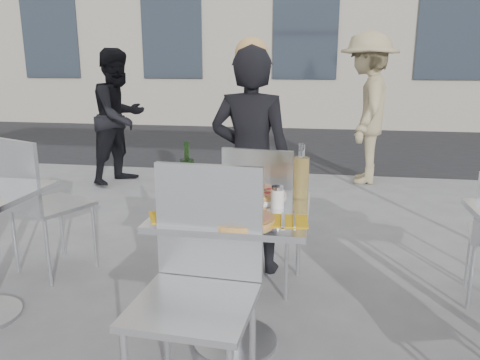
% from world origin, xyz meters
% --- Properties ---
extents(ground, '(80.00, 80.00, 0.00)m').
position_xyz_m(ground, '(0.00, 0.00, 0.00)').
color(ground, slate).
extents(street_asphalt, '(24.00, 5.00, 0.00)m').
position_xyz_m(street_asphalt, '(0.00, 6.50, 0.00)').
color(street_asphalt, black).
rests_on(street_asphalt, ground).
extents(main_table, '(0.72, 0.72, 0.75)m').
position_xyz_m(main_table, '(0.00, 0.00, 0.54)').
color(main_table, '#B7BABF').
rests_on(main_table, ground).
extents(chair_far, '(0.49, 0.50, 0.95)m').
position_xyz_m(chair_far, '(0.06, 0.62, 0.56)').
color(chair_far, silver).
rests_on(chair_far, ground).
extents(chair_near, '(0.49, 0.51, 1.03)m').
position_xyz_m(chair_near, '(-0.06, -0.44, 0.61)').
color(chair_near, silver).
rests_on(chair_near, ground).
extents(side_chair_lfar, '(0.58, 0.59, 0.97)m').
position_xyz_m(side_chair_lfar, '(-1.45, 0.58, 0.57)').
color(side_chair_lfar, silver).
rests_on(side_chair_lfar, ground).
extents(woman_diner, '(0.60, 0.43, 1.55)m').
position_xyz_m(woman_diner, '(-0.06, 0.95, 0.78)').
color(woman_diner, black).
rests_on(woman_diner, ground).
extents(pedestrian_a, '(0.85, 0.95, 1.61)m').
position_xyz_m(pedestrian_a, '(-2.00, 3.19, 0.81)').
color(pedestrian_a, black).
rests_on(pedestrian_a, ground).
extents(pedestrian_b, '(0.81, 1.24, 1.81)m').
position_xyz_m(pedestrian_b, '(0.94, 3.70, 0.90)').
color(pedestrian_b, '#978761').
rests_on(pedestrian_b, ground).
extents(pizza_near, '(0.31, 0.31, 0.02)m').
position_xyz_m(pizza_near, '(0.06, -0.19, 0.76)').
color(pizza_near, tan).
rests_on(pizza_near, main_table).
extents(pizza_far, '(0.34, 0.34, 0.03)m').
position_xyz_m(pizza_far, '(0.07, 0.21, 0.77)').
color(pizza_far, white).
rests_on(pizza_far, main_table).
extents(salad_plate, '(0.22, 0.22, 0.09)m').
position_xyz_m(salad_plate, '(-0.00, 0.03, 0.79)').
color(salad_plate, white).
rests_on(salad_plate, main_table).
extents(wine_bottle, '(0.07, 0.08, 0.29)m').
position_xyz_m(wine_bottle, '(-0.28, 0.14, 0.86)').
color(wine_bottle, '#25491B').
rests_on(wine_bottle, main_table).
extents(carafe, '(0.08, 0.08, 0.29)m').
position_xyz_m(carafe, '(0.31, 0.19, 0.87)').
color(carafe, tan).
rests_on(carafe, main_table).
extents(sugar_shaker, '(0.06, 0.06, 0.11)m').
position_xyz_m(sugar_shaker, '(0.21, 0.03, 0.80)').
color(sugar_shaker, white).
rests_on(sugar_shaker, main_table).
extents(wineglass_white_a, '(0.07, 0.07, 0.16)m').
position_xyz_m(wineglass_white_a, '(-0.13, 0.00, 0.86)').
color(wineglass_white_a, white).
rests_on(wineglass_white_a, main_table).
extents(wineglass_white_b, '(0.07, 0.07, 0.16)m').
position_xyz_m(wineglass_white_b, '(-0.06, 0.06, 0.86)').
color(wineglass_white_b, white).
rests_on(wineglass_white_b, main_table).
extents(wineglass_red_a, '(0.07, 0.07, 0.16)m').
position_xyz_m(wineglass_red_a, '(0.08, 0.00, 0.86)').
color(wineglass_red_a, white).
rests_on(wineglass_red_a, main_table).
extents(wineglass_red_b, '(0.07, 0.07, 0.16)m').
position_xyz_m(wineglass_red_b, '(0.11, 0.02, 0.86)').
color(wineglass_red_b, white).
rests_on(wineglass_red_b, main_table).
extents(napkin_left, '(0.24, 0.24, 0.01)m').
position_xyz_m(napkin_left, '(-0.27, -0.19, 0.75)').
color(napkin_left, gold).
rests_on(napkin_left, main_table).
extents(napkin_right, '(0.19, 0.20, 0.01)m').
position_xyz_m(napkin_right, '(0.27, -0.17, 0.75)').
color(napkin_right, gold).
rests_on(napkin_right, main_table).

